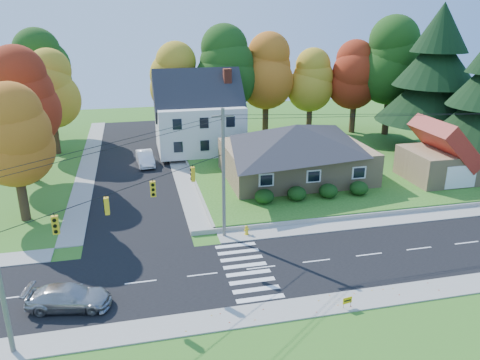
{
  "coord_description": "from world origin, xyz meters",
  "views": [
    {
      "loc": [
        -7.66,
        -26.72,
        16.29
      ],
      "look_at": [
        0.4,
        8.0,
        3.49
      ],
      "focal_mm": 35.0,
      "sensor_mm": 36.0,
      "label": 1
    }
  ],
  "objects_px": {
    "ranch_house": "(296,150)",
    "silver_sedan": "(69,297)",
    "white_car": "(145,158)",
    "fire_hydrant": "(247,230)"
  },
  "relations": [
    {
      "from": "white_car",
      "to": "fire_hydrant",
      "type": "bearing_deg",
      "value": -75.14
    },
    {
      "from": "silver_sedan",
      "to": "white_car",
      "type": "height_order",
      "value": "white_car"
    },
    {
      "from": "white_car",
      "to": "fire_hydrant",
      "type": "distance_m",
      "value": 20.96
    },
    {
      "from": "ranch_house",
      "to": "silver_sedan",
      "type": "bearing_deg",
      "value": -138.37
    },
    {
      "from": "white_car",
      "to": "fire_hydrant",
      "type": "height_order",
      "value": "white_car"
    },
    {
      "from": "ranch_house",
      "to": "white_car",
      "type": "relative_size",
      "value": 3.01
    },
    {
      "from": "ranch_house",
      "to": "silver_sedan",
      "type": "relative_size",
      "value": 3.02
    },
    {
      "from": "silver_sedan",
      "to": "fire_hydrant",
      "type": "height_order",
      "value": "silver_sedan"
    },
    {
      "from": "silver_sedan",
      "to": "ranch_house",
      "type": "bearing_deg",
      "value": -37.56
    },
    {
      "from": "ranch_house",
      "to": "silver_sedan",
      "type": "distance_m",
      "value": 27.01
    }
  ]
}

